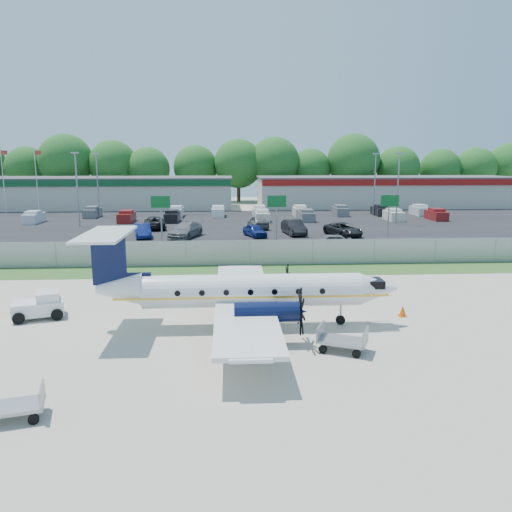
{
  "coord_description": "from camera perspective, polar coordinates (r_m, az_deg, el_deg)",
  "views": [
    {
      "loc": [
        -1.85,
        -24.61,
        8.3
      ],
      "look_at": [
        0.0,
        6.0,
        2.3
      ],
      "focal_mm": 35.0,
      "sensor_mm": 36.0,
      "label": 1
    }
  ],
  "objects": [
    {
      "name": "aircraft",
      "position": [
        24.83,
        -1.22,
        -3.98
      ],
      "size": [
        15.36,
        15.19,
        4.8
      ],
      "color": "silver",
      "rests_on": "ground"
    },
    {
      "name": "perimeter_fence",
      "position": [
        39.33,
        -0.7,
        0.38
      ],
      "size": [
        120.0,
        0.06,
        1.99
      ],
      "color": "gray",
      "rests_on": "ground"
    },
    {
      "name": "ground",
      "position": [
        26.03,
        0.8,
        -7.52
      ],
      "size": [
        170.0,
        170.0,
        0.0
      ],
      "primitive_type": "plane",
      "color": "#BBB39E",
      "rests_on": "ground"
    },
    {
      "name": "tree_line",
      "position": [
        98.97,
        -2.39,
        6.25
      ],
      "size": [
        112.0,
        6.0,
        14.0
      ],
      "primitive_type": null,
      "color": "#1B5619",
      "rests_on": "ground"
    },
    {
      "name": "road_car_mid",
      "position": [
        47.35,
        8.45,
        0.85
      ],
      "size": [
        4.09,
        1.76,
        1.37
      ],
      "primitive_type": "imported",
      "rotation": [
        0.0,
        0.0,
        -1.61
      ],
      "color": "#595B5E",
      "rests_on": "ground"
    },
    {
      "name": "building_west",
      "position": [
        89.56,
        -17.9,
        6.91
      ],
      "size": [
        46.4,
        12.4,
        5.24
      ],
      "color": "beige",
      "rests_on": "ground"
    },
    {
      "name": "light_pole_sw",
      "position": [
        74.9,
        -17.66,
        8.21
      ],
      "size": [
        0.9,
        0.35,
        9.09
      ],
      "color": "gray",
      "rests_on": "ground"
    },
    {
      "name": "pushback_tug",
      "position": [
        28.87,
        -23.4,
        -5.22
      ],
      "size": [
        2.88,
        2.46,
        1.37
      ],
      "color": "silver",
      "rests_on": "ground"
    },
    {
      "name": "parked_car_b",
      "position": [
        53.88,
        -8.03,
        2.1
      ],
      "size": [
        3.96,
        5.98,
        1.61
      ],
      "primitive_type": "imported",
      "rotation": [
        0.0,
        0.0,
        -0.34
      ],
      "color": "#595B5E",
      "rests_on": "ground"
    },
    {
      "name": "parked_car_g",
      "position": [
        60.3,
        0.23,
        3.16
      ],
      "size": [
        2.7,
        4.95,
        1.6
      ],
      "primitive_type": "imported",
      "rotation": [
        0.0,
        0.0,
        3.32
      ],
      "color": "#595B5E",
      "rests_on": "ground"
    },
    {
      "name": "parked_car_c",
      "position": [
        53.93,
        -0.14,
        2.22
      ],
      "size": [
        2.81,
        4.22,
        1.33
      ],
      "primitive_type": "imported",
      "rotation": [
        0.0,
        0.0,
        0.35
      ],
      "color": "navy",
      "rests_on": "ground"
    },
    {
      "name": "baggage_cart_far",
      "position": [
        22.42,
        9.84,
        -9.44
      ],
      "size": [
        2.41,
        2.0,
        1.09
      ],
      "color": "gray",
      "rests_on": "ground"
    },
    {
      "name": "light_pole_ne",
      "position": [
        66.38,
        15.93,
        8.0
      ],
      "size": [
        0.9,
        0.35,
        9.09
      ],
      "color": "gray",
      "rests_on": "ground"
    },
    {
      "name": "building_east",
      "position": [
        91.13,
        14.46,
        7.16
      ],
      "size": [
        44.4,
        12.4,
        5.24
      ],
      "color": "beige",
      "rests_on": "ground"
    },
    {
      "name": "parked_car_d",
      "position": [
        55.57,
        4.32,
        2.45
      ],
      "size": [
        2.46,
        5.22,
        1.66
      ],
      "primitive_type": "imported",
      "rotation": [
        0.0,
        0.0,
        0.15
      ],
      "color": "black",
      "rests_on": "ground"
    },
    {
      "name": "light_pole_nw",
      "position": [
        65.26,
        -19.79,
        7.73
      ],
      "size": [
        0.9,
        0.35,
        9.09
      ],
      "color": "gray",
      "rests_on": "ground"
    },
    {
      "name": "flagpole_west",
      "position": [
        86.63,
        -26.91,
        8.13
      ],
      "size": [
        1.06,
        0.12,
        10.0
      ],
      "color": "silver",
      "rests_on": "ground"
    },
    {
      "name": "sign_mid",
      "position": [
        47.99,
        2.37,
        5.46
      ],
      "size": [
        1.8,
        0.26,
        5.0
      ],
      "color": "gray",
      "rests_on": "ground"
    },
    {
      "name": "parking_lot",
      "position": [
        65.16,
        -1.8,
        3.76
      ],
      "size": [
        170.0,
        32.0,
        0.02
      ],
      "primitive_type": "cube",
      "color": "black",
      "rests_on": "ground"
    },
    {
      "name": "baggage_cart_near",
      "position": [
        18.52,
        -26.14,
        -15.13
      ],
      "size": [
        2.16,
        1.6,
        1.02
      ],
      "color": "gray",
      "rests_on": "ground"
    },
    {
      "name": "flagpole_east",
      "position": [
        84.79,
        -23.77,
        8.35
      ],
      "size": [
        1.06,
        0.12,
        10.0
      ],
      "color": "silver",
      "rests_on": "ground"
    },
    {
      "name": "cone_port_wing",
      "position": [
        21.05,
        -2.51,
        -11.42
      ],
      "size": [
        0.38,
        0.38,
        0.53
      ],
      "color": "#D84F06",
      "rests_on": "ground"
    },
    {
      "name": "access_road",
      "position": [
        44.43,
        -1.01,
        0.32
      ],
      "size": [
        170.0,
        8.0,
        0.02
      ],
      "primitive_type": "cube",
      "color": "black",
      "rests_on": "ground"
    },
    {
      "name": "light_pole_se",
      "position": [
        75.88,
        13.43,
        8.46
      ],
      "size": [
        0.9,
        0.35,
        9.09
      ],
      "color": "gray",
      "rests_on": "ground"
    },
    {
      "name": "parked_car_e",
      "position": [
        55.29,
        9.92,
        2.27
      ],
      "size": [
        3.99,
        5.65,
        1.43
      ],
      "primitive_type": "imported",
      "rotation": [
        0.0,
        0.0,
        0.35
      ],
      "color": "black",
      "rests_on": "ground"
    },
    {
      "name": "sign_left",
      "position": [
        48.14,
        -10.83,
        5.29
      ],
      "size": [
        1.8,
        0.26,
        5.0
      ],
      "color": "gray",
      "rests_on": "ground"
    },
    {
      "name": "far_parking_rows",
      "position": [
        70.12,
        -1.92,
        4.27
      ],
      "size": [
        56.0,
        10.0,
        1.6
      ],
      "primitive_type": null,
      "color": "gray",
      "rests_on": "ground"
    },
    {
      "name": "sign_right",
      "position": [
        50.31,
        14.99,
        5.35
      ],
      "size": [
        1.8,
        0.26,
        5.0
      ],
      "color": "gray",
      "rests_on": "ground"
    },
    {
      "name": "grass_verge",
      "position": [
        37.58,
        -0.55,
        -1.68
      ],
      "size": [
        170.0,
        4.0,
        0.02
      ],
      "primitive_type": "cube",
      "color": "#2D561E",
      "rests_on": "ground"
    },
    {
      "name": "parked_car_f",
      "position": [
        61.22,
        -11.47,
        3.06
      ],
      "size": [
        3.16,
        5.73,
        1.52
      ],
      "primitive_type": "imported",
      "rotation": [
        0.0,
        0.0,
        3.26
      ],
      "color": "black",
      "rests_on": "ground"
    },
    {
      "name": "cone_starboard_wing",
      "position": [
        31.12,
        3.34,
        -3.9
      ],
      "size": [
        0.41,
        0.41,
        0.58
      ],
      "color": "#D84F06",
      "rests_on": "ground"
    },
    {
      "name": "parked_car_a",
      "position": [
        54.74,
        -12.79,
        2.07
      ],
      "size": [
        2.52,
        4.77,
        1.49
      ],
      "primitive_type": "imported",
      "rotation": [
        0.0,
        0.0,
        0.22
      ],
      "color": "navy",
      "rests_on": "ground"
    },
    {
      "name": "cone_nose",
      "position": [
        27.95,
        16.41,
        -6.06
      ],
      "size": [
        0.42,
        0.42,
        0.6
      ],
      "color": "#D84F06",
      "rests_on": "ground"
    }
  ]
}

